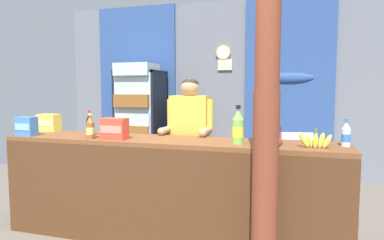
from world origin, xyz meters
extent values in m
plane|color=#665B51|center=(0.00, 1.24, 0.00)|extent=(8.05, 8.05, 0.00)
cube|color=slate|center=(0.00, 3.16, 1.44)|extent=(5.48, 0.12, 2.89)
cube|color=#2D4C89|center=(-1.44, 3.07, 1.73)|extent=(1.46, 0.04, 2.32)
ellipsoid|color=#2D4C89|center=(-1.44, 3.05, 1.61)|extent=(0.80, 0.10, 0.16)
cube|color=#2D4C89|center=(1.19, 3.07, 1.73)|extent=(1.37, 0.04, 2.32)
ellipsoid|color=#2D4C89|center=(1.19, 3.05, 1.61)|extent=(0.76, 0.10, 0.16)
cylinder|color=tan|center=(0.13, 3.08, 2.04)|extent=(0.25, 0.03, 0.25)
cylinder|color=white|center=(0.13, 3.06, 2.04)|extent=(0.21, 0.01, 0.21)
cube|color=beige|center=(0.16, 3.08, 1.84)|extent=(0.24, 0.02, 0.18)
cube|color=brown|center=(0.15, 0.42, 0.95)|extent=(3.20, 0.57, 0.04)
cube|color=#4E2E18|center=(0.15, 0.15, 0.46)|extent=(3.20, 0.04, 0.93)
cube|color=#4E2E18|center=(-1.41, 0.42, 0.46)|extent=(0.08, 0.52, 0.93)
cube|color=#4E2E18|center=(1.71, 0.42, 0.46)|extent=(0.08, 0.52, 0.93)
cylinder|color=brown|center=(1.09, -0.04, 0.71)|extent=(0.19, 0.19, 1.42)
ellipsoid|color=brown|center=(1.17, -0.04, 1.06)|extent=(0.06, 0.05, 0.08)
cube|color=black|center=(-1.18, 2.96, 0.87)|extent=(0.72, 0.04, 1.74)
cube|color=black|center=(-1.52, 2.66, 0.87)|extent=(0.04, 0.64, 1.74)
cube|color=black|center=(-0.84, 2.66, 0.87)|extent=(0.04, 0.64, 1.74)
cube|color=black|center=(-1.18, 2.66, 1.72)|extent=(0.72, 0.64, 0.04)
cube|color=black|center=(-1.18, 2.66, 0.04)|extent=(0.72, 0.64, 0.08)
cube|color=silver|center=(-1.18, 2.35, 0.92)|extent=(0.66, 0.02, 1.58)
cylinder|color=#B7B7BC|center=(-0.88, 2.32, 0.87)|extent=(0.02, 0.02, 0.40)
cube|color=silver|center=(-1.18, 2.66, 0.65)|extent=(0.64, 0.56, 0.02)
cube|color=brown|center=(-1.18, 2.53, 0.76)|extent=(0.60, 0.52, 0.20)
cube|color=silver|center=(-1.18, 2.66, 1.14)|extent=(0.64, 0.56, 0.02)
cube|color=brown|center=(-1.18, 2.53, 1.25)|extent=(0.60, 0.52, 0.20)
cube|color=silver|center=(-1.18, 2.66, 1.64)|extent=(0.64, 0.56, 0.02)
cube|color=silver|center=(-1.18, 2.53, 1.75)|extent=(0.60, 0.52, 0.20)
cube|color=brown|center=(-0.62, 2.82, 0.62)|extent=(0.04, 0.28, 1.23)
cube|color=brown|center=(-0.18, 2.82, 0.62)|extent=(0.04, 0.28, 1.23)
cube|color=brown|center=(-0.40, 2.82, 1.05)|extent=(0.44, 0.28, 0.02)
cylinder|color=brown|center=(-0.46, 2.82, 1.12)|extent=(0.06, 0.06, 0.12)
cylinder|color=#56286B|center=(-0.33, 2.82, 1.13)|extent=(0.06, 0.06, 0.14)
cube|color=brown|center=(-0.40, 2.82, 0.68)|extent=(0.44, 0.28, 0.02)
cylinder|color=#56286B|center=(-0.46, 2.82, 0.76)|extent=(0.06, 0.06, 0.14)
cylinder|color=#56286B|center=(-0.33, 2.82, 0.74)|extent=(0.06, 0.06, 0.11)
cube|color=brown|center=(-0.40, 2.82, 0.31)|extent=(0.44, 0.28, 0.02)
cylinder|color=black|center=(-0.46, 2.82, 0.39)|extent=(0.07, 0.07, 0.14)
cylinder|color=#56286B|center=(-0.33, 2.82, 0.38)|extent=(0.05, 0.05, 0.12)
cube|color=silver|center=(1.29, 2.34, 0.44)|extent=(0.51, 0.51, 0.04)
cube|color=silver|center=(1.32, 2.14, 0.66)|extent=(0.42, 0.11, 0.40)
cylinder|color=silver|center=(1.44, 2.56, 0.22)|extent=(0.04, 0.04, 0.44)
cylinder|color=silver|center=(1.07, 2.49, 0.22)|extent=(0.04, 0.04, 0.44)
cylinder|color=silver|center=(1.51, 2.19, 0.22)|extent=(0.04, 0.04, 0.44)
cylinder|color=silver|center=(1.13, 2.12, 0.22)|extent=(0.04, 0.04, 0.44)
cube|color=silver|center=(1.48, 2.38, 0.56)|extent=(0.11, 0.40, 0.03)
cube|color=silver|center=(1.09, 2.30, 0.56)|extent=(0.11, 0.40, 0.03)
cylinder|color=#28282D|center=(0.13, 0.91, 0.41)|extent=(0.11, 0.11, 0.82)
cylinder|color=#28282D|center=(0.30, 0.91, 0.41)|extent=(0.11, 0.11, 0.82)
cube|color=gold|center=(0.21, 0.91, 1.09)|extent=(0.40, 0.20, 0.54)
sphere|color=tan|center=(0.21, 0.91, 1.45)|extent=(0.19, 0.19, 0.19)
ellipsoid|color=#2D2319|center=(0.21, 0.92, 1.49)|extent=(0.18, 0.18, 0.10)
cylinder|color=gold|center=(0.00, 0.91, 1.16)|extent=(0.08, 0.08, 0.32)
cylinder|color=tan|center=(0.00, 0.76, 1.01)|extent=(0.07, 0.26, 0.07)
sphere|color=tan|center=(0.00, 0.63, 1.01)|extent=(0.08, 0.08, 0.08)
cylinder|color=gold|center=(0.43, 0.91, 1.16)|extent=(0.08, 0.08, 0.32)
cylinder|color=tan|center=(0.43, 0.76, 1.01)|extent=(0.07, 0.26, 0.07)
sphere|color=tan|center=(0.43, 0.63, 1.01)|extent=(0.08, 0.08, 0.08)
cylinder|color=#75C64C|center=(0.82, 0.34, 1.07)|extent=(0.10, 0.10, 0.21)
cone|color=#75C64C|center=(0.82, 0.34, 1.22)|extent=(0.10, 0.10, 0.09)
cylinder|color=black|center=(0.82, 0.34, 1.28)|extent=(0.04, 0.04, 0.03)
cylinder|color=yellow|center=(0.82, 0.34, 1.07)|extent=(0.10, 0.10, 0.09)
cylinder|color=#56286B|center=(1.15, 0.39, 1.04)|extent=(0.06, 0.06, 0.16)
cone|color=#56286B|center=(1.15, 0.39, 1.16)|extent=(0.06, 0.06, 0.07)
cylinder|color=silver|center=(1.15, 0.39, 1.20)|extent=(0.03, 0.03, 0.03)
cylinder|color=purple|center=(1.15, 0.39, 1.04)|extent=(0.07, 0.07, 0.07)
cylinder|color=black|center=(-0.68, 0.41, 1.05)|extent=(0.06, 0.06, 0.16)
cone|color=black|center=(-0.68, 0.41, 1.16)|extent=(0.06, 0.06, 0.07)
cylinder|color=red|center=(-0.68, 0.41, 1.21)|extent=(0.03, 0.03, 0.03)
cylinder|color=red|center=(-0.68, 0.41, 1.05)|extent=(0.06, 0.06, 0.07)
cylinder|color=silver|center=(1.69, 0.46, 1.04)|extent=(0.07, 0.07, 0.14)
cone|color=silver|center=(1.69, 0.46, 1.14)|extent=(0.07, 0.07, 0.06)
cylinder|color=blue|center=(1.69, 0.46, 1.18)|extent=(0.03, 0.03, 0.02)
cylinder|color=blue|center=(1.69, 0.46, 1.04)|extent=(0.07, 0.07, 0.06)
cylinder|color=brown|center=(-0.55, 0.23, 1.04)|extent=(0.07, 0.07, 0.15)
cone|color=brown|center=(-0.55, 0.23, 1.15)|extent=(0.07, 0.07, 0.07)
cylinder|color=#E5CC4C|center=(-0.55, 0.23, 1.20)|extent=(0.03, 0.03, 0.02)
cylinder|color=#E5D166|center=(-0.55, 0.23, 1.04)|extent=(0.07, 0.07, 0.07)
cube|color=#E5422D|center=(-0.32, 0.27, 1.07)|extent=(0.24, 0.14, 0.20)
cube|color=#FF826D|center=(-0.32, 0.20, 1.07)|extent=(0.21, 0.00, 0.07)
cube|color=#EAD14C|center=(-1.34, 0.61, 1.06)|extent=(0.23, 0.14, 0.19)
cube|color=#FFFF8C|center=(-1.34, 0.54, 1.06)|extent=(0.21, 0.00, 0.07)
cube|color=#3D75B7|center=(-1.28, 0.22, 1.06)|extent=(0.19, 0.12, 0.19)
cube|color=#7CB5F7|center=(-1.28, 0.16, 1.06)|extent=(0.17, 0.00, 0.07)
ellipsoid|color=#DBCC42|center=(1.36, 0.31, 1.03)|extent=(0.11, 0.05, 0.14)
ellipsoid|color=#DBCC42|center=(1.40, 0.31, 1.02)|extent=(0.06, 0.04, 0.12)
ellipsoid|color=#DBCC42|center=(1.44, 0.30, 1.02)|extent=(0.05, 0.03, 0.13)
ellipsoid|color=#DBCC42|center=(1.49, 0.31, 1.03)|extent=(0.07, 0.03, 0.14)
ellipsoid|color=#DBCC42|center=(1.53, 0.31, 1.02)|extent=(0.09, 0.04, 0.13)
cylinder|color=olive|center=(1.44, 0.31, 1.10)|extent=(0.02, 0.02, 0.05)
camera|label=1|loc=(1.27, -2.52, 1.43)|focal=31.71mm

